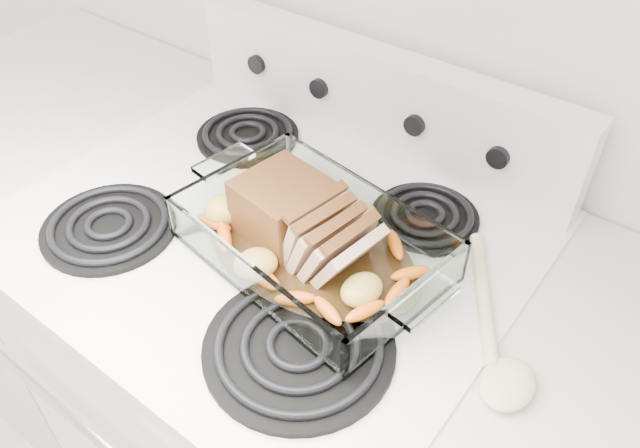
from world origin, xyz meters
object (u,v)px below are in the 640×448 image
Objects in this scene: electric_range at (281,387)px; counter_left at (83,255)px; baking_dish at (312,246)px; pork_roast at (294,220)px.

electric_range reaches higher than counter_left.
pork_roast is (-0.03, 0.00, 0.03)m from baking_dish.
baking_dish is (0.10, -0.02, 0.48)m from electric_range.
electric_range is 5.11× the size of pork_roast.
pork_roast reaches higher than counter_left.
pork_roast is at bearing -17.28° from electric_range.
electric_range is 3.01× the size of baking_dish.
counter_left is at bearing -173.03° from baking_dish.
baking_dish is (0.77, -0.02, 0.50)m from counter_left.
baking_dish is at bearing -1.56° from counter_left.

